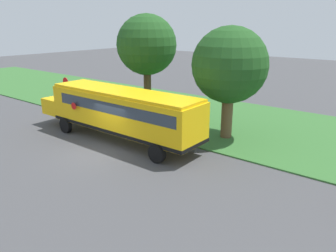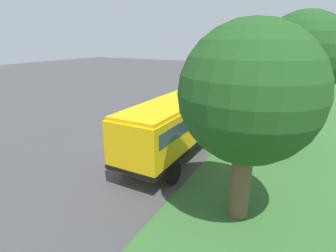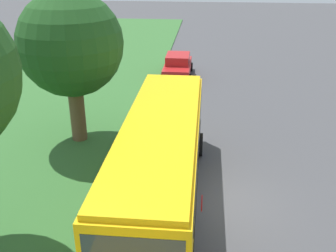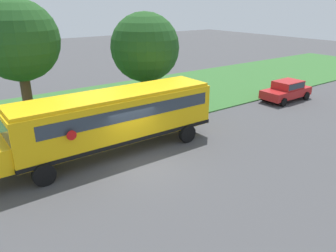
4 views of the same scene
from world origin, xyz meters
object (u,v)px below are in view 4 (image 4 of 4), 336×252
(car_red_nearest, at_px, (287,89))
(oak_tree_roadside_mid, at_px, (146,49))
(school_bus, at_px, (111,117))
(oak_tree_beside_bus, at_px, (20,41))

(car_red_nearest, bearing_deg, oak_tree_roadside_mid, -108.88)
(oak_tree_roadside_mid, bearing_deg, school_bus, -49.02)
(car_red_nearest, xyz_separation_m, oak_tree_roadside_mid, (-3.68, -10.77, 3.62))
(school_bus, xyz_separation_m, car_red_nearest, (-0.57, 15.66, -1.05))
(oak_tree_beside_bus, bearing_deg, oak_tree_roadside_mid, 80.18)
(school_bus, xyz_separation_m, oak_tree_roadside_mid, (-4.25, 4.89, 2.57))
(oak_tree_beside_bus, distance_m, oak_tree_roadside_mid, 7.59)
(school_bus, bearing_deg, oak_tree_roadside_mid, 130.98)
(oak_tree_beside_bus, bearing_deg, school_bus, 24.62)
(car_red_nearest, bearing_deg, oak_tree_beside_bus, -105.27)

